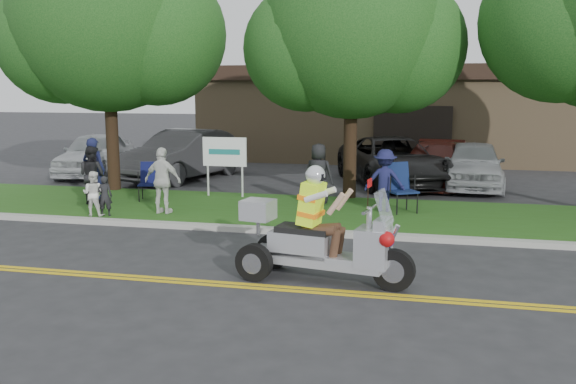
% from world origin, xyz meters
% --- Properties ---
extents(ground, '(120.00, 120.00, 0.00)m').
position_xyz_m(ground, '(0.00, 0.00, 0.00)').
color(ground, '#28282B').
rests_on(ground, ground).
extents(centerline_near, '(60.00, 0.10, 0.01)m').
position_xyz_m(centerline_near, '(0.00, -0.58, 0.01)').
color(centerline_near, gold).
rests_on(centerline_near, ground).
extents(centerline_far, '(60.00, 0.10, 0.01)m').
position_xyz_m(centerline_far, '(0.00, -0.42, 0.01)').
color(centerline_far, gold).
rests_on(centerline_far, ground).
extents(curb, '(60.00, 0.25, 0.12)m').
position_xyz_m(curb, '(0.00, 3.05, 0.06)').
color(curb, '#A8A89E').
rests_on(curb, ground).
extents(grass_verge, '(60.00, 4.00, 0.10)m').
position_xyz_m(grass_verge, '(0.00, 5.20, 0.06)').
color(grass_verge, '#275115').
rests_on(grass_verge, ground).
extents(commercial_building, '(18.00, 8.20, 4.00)m').
position_xyz_m(commercial_building, '(2.00, 18.98, 2.01)').
color(commercial_building, '#9E7F5B').
rests_on(commercial_building, ground).
extents(tree_left, '(6.62, 5.40, 7.78)m').
position_xyz_m(tree_left, '(-6.44, 7.03, 4.85)').
color(tree_left, '#332114').
rests_on(tree_left, ground).
extents(tree_mid, '(5.88, 4.80, 7.05)m').
position_xyz_m(tree_mid, '(0.55, 7.23, 4.43)').
color(tree_mid, '#332114').
rests_on(tree_mid, ground).
extents(business_sign, '(1.25, 0.06, 1.75)m').
position_xyz_m(business_sign, '(-2.90, 6.60, 1.26)').
color(business_sign, silver).
rests_on(business_sign, ground).
extents(trike_scooter, '(2.89, 1.18, 1.89)m').
position_xyz_m(trike_scooter, '(0.85, 0.01, 0.66)').
color(trike_scooter, black).
rests_on(trike_scooter, ground).
extents(lawn_chair_a, '(0.65, 0.67, 1.02)m').
position_xyz_m(lawn_chair_a, '(-4.70, 5.63, 0.68)').
color(lawn_chair_a, black).
rests_on(lawn_chair_a, grass_verge).
extents(lawn_chair_b, '(0.87, 0.88, 1.19)m').
position_xyz_m(lawn_chair_b, '(1.93, 5.53, 0.78)').
color(lawn_chair_b, black).
rests_on(lawn_chair_b, grass_verge).
extents(spectator_adult_left, '(0.63, 0.43, 1.71)m').
position_xyz_m(spectator_adult_left, '(-5.99, 5.01, 0.96)').
color(spectator_adult_left, '#161A3F').
rests_on(spectator_adult_left, grass_verge).
extents(spectator_adult_mid, '(0.84, 0.71, 1.51)m').
position_xyz_m(spectator_adult_mid, '(-5.91, 4.78, 0.86)').
color(spectator_adult_mid, black).
rests_on(spectator_adult_mid, grass_verge).
extents(spectator_adult_right, '(0.96, 0.46, 1.59)m').
position_xyz_m(spectator_adult_right, '(-3.60, 4.03, 0.90)').
color(spectator_adult_right, silver).
rests_on(spectator_adult_right, grass_verge).
extents(spectator_chair_a, '(0.99, 0.58, 1.52)m').
position_xyz_m(spectator_chair_a, '(1.57, 5.47, 0.87)').
color(spectator_chair_a, '#1A1B48').
rests_on(spectator_chair_a, grass_verge).
extents(spectator_chair_b, '(0.84, 0.61, 1.57)m').
position_xyz_m(spectator_chair_b, '(-0.18, 6.12, 0.89)').
color(spectator_chair_b, black).
rests_on(spectator_chair_b, grass_verge).
extents(child_left, '(0.40, 0.32, 0.96)m').
position_xyz_m(child_left, '(-4.82, 3.44, 0.58)').
color(child_left, black).
rests_on(child_left, grass_verge).
extents(child_right, '(0.55, 0.44, 1.06)m').
position_xyz_m(child_right, '(-5.08, 3.40, 0.64)').
color(child_right, white).
rests_on(child_right, grass_verge).
extents(parked_car_far_left, '(2.55, 4.72, 1.53)m').
position_xyz_m(parked_car_far_left, '(-9.00, 10.27, 0.76)').
color(parked_car_far_left, silver).
rests_on(parked_car_far_left, ground).
extents(parked_car_left, '(3.04, 5.40, 1.68)m').
position_xyz_m(parked_car_left, '(-5.50, 9.99, 0.84)').
color(parked_car_left, '#2C2C2F').
rests_on(parked_car_left, ground).
extents(parked_car_mid, '(4.36, 6.06, 1.53)m').
position_xyz_m(parked_car_mid, '(1.50, 10.35, 0.77)').
color(parked_car_mid, black).
rests_on(parked_car_mid, ground).
extents(parked_car_right, '(2.50, 4.84, 1.34)m').
position_xyz_m(parked_car_right, '(2.79, 10.64, 0.67)').
color(parked_car_right, '#531A13').
rests_on(parked_car_right, ground).
extents(parked_car_far_right, '(1.99, 4.43, 1.48)m').
position_xyz_m(parked_car_far_right, '(4.00, 10.22, 0.74)').
color(parked_car_far_right, '#9EA1A5').
rests_on(parked_car_far_right, ground).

